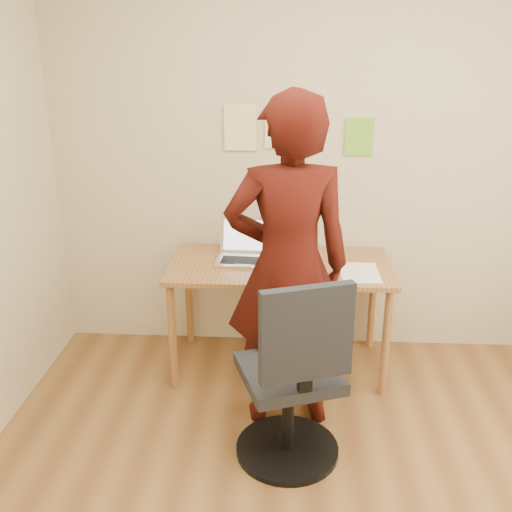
# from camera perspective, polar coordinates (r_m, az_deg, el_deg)

# --- Properties ---
(room) EXTENTS (3.58, 3.58, 2.78)m
(room) POSITION_cam_1_polar(r_m,az_deg,el_deg) (2.12, 7.56, 0.95)
(room) COLOR brown
(room) RESTS_ON ground
(desk) EXTENTS (1.40, 0.70, 0.74)m
(desk) POSITION_cam_1_polar(r_m,az_deg,el_deg) (3.65, 2.39, -2.04)
(desk) COLOR #A06837
(desk) RESTS_ON ground
(laptop) EXTENTS (0.37, 0.33, 0.25)m
(laptop) POSITION_cam_1_polar(r_m,az_deg,el_deg) (3.67, -1.11, 0.44)
(laptop) COLOR #BBBAC2
(laptop) RESTS_ON desk
(paper_sheet) EXTENTS (0.24, 0.34, 0.00)m
(paper_sheet) POSITION_cam_1_polar(r_m,az_deg,el_deg) (3.54, 10.31, -1.62)
(paper_sheet) COLOR white
(paper_sheet) RESTS_ON desk
(phone) EXTENTS (0.07, 0.13, 0.01)m
(phone) POSITION_cam_1_polar(r_m,az_deg,el_deg) (3.43, 6.93, -2.06)
(phone) COLOR black
(phone) RESTS_ON desk
(wall_note_left) EXTENTS (0.21, 0.00, 0.30)m
(wall_note_left) POSITION_cam_1_polar(r_m,az_deg,el_deg) (3.78, -1.58, 12.73)
(wall_note_left) COLOR #F3DC91
(wall_note_left) RESTS_ON room
(wall_note_mid) EXTENTS (0.21, 0.00, 0.30)m
(wall_note_mid) POSITION_cam_1_polar(r_m,az_deg,el_deg) (3.76, 2.55, 12.97)
(wall_note_mid) COLOR #F3DC91
(wall_note_mid) RESTS_ON room
(wall_note_right) EXTENTS (0.18, 0.00, 0.24)m
(wall_note_right) POSITION_cam_1_polar(r_m,az_deg,el_deg) (3.80, 10.26, 11.63)
(wall_note_right) COLOR #6DB929
(wall_note_right) RESTS_ON room
(office_chair) EXTENTS (0.59, 0.60, 1.05)m
(office_chair) POSITION_cam_1_polar(r_m,az_deg,el_deg) (2.92, 3.76, -12.85)
(office_chair) COLOR black
(office_chair) RESTS_ON ground
(person) EXTENTS (0.73, 0.52, 1.86)m
(person) POSITION_cam_1_polar(r_m,az_deg,el_deg) (3.05, 3.21, -1.15)
(person) COLOR #340B07
(person) RESTS_ON ground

